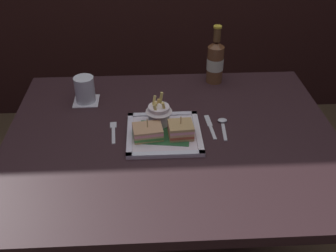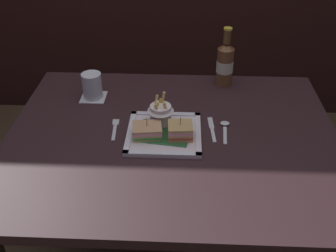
{
  "view_description": "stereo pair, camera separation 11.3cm",
  "coord_description": "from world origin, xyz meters",
  "px_view_note": "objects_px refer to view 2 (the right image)",
  "views": [
    {
      "loc": [
        -0.08,
        -1.15,
        1.59
      ],
      "look_at": [
        -0.01,
        0.0,
        0.8
      ],
      "focal_mm": 42.55,
      "sensor_mm": 36.0,
      "label": 1
    },
    {
      "loc": [
        0.04,
        -1.15,
        1.59
      ],
      "look_at": [
        -0.01,
        0.0,
        0.8
      ],
      "focal_mm": 42.55,
      "sensor_mm": 36.0,
      "label": 2
    }
  ],
  "objects_px": {
    "dining_table": "(172,157)",
    "spoon": "(225,127)",
    "square_plate": "(164,134)",
    "knife": "(212,128)",
    "fork": "(115,128)",
    "sandwich_half_right": "(180,131)",
    "fries_cup": "(161,111)",
    "water_glass": "(92,87)",
    "beer_bottle": "(225,63)",
    "sandwich_half_left": "(147,131)"
  },
  "relations": [
    {
      "from": "dining_table",
      "to": "spoon",
      "type": "distance_m",
      "value": 0.23
    },
    {
      "from": "square_plate",
      "to": "knife",
      "type": "relative_size",
      "value": 1.68
    },
    {
      "from": "dining_table",
      "to": "knife",
      "type": "height_order",
      "value": "knife"
    },
    {
      "from": "dining_table",
      "to": "fork",
      "type": "xyz_separation_m",
      "value": [
        -0.21,
        0.03,
        0.1
      ]
    },
    {
      "from": "sandwich_half_right",
      "to": "dining_table",
      "type": "bearing_deg",
      "value": 145.88
    },
    {
      "from": "fries_cup",
      "to": "water_glass",
      "type": "distance_m",
      "value": 0.34
    },
    {
      "from": "dining_table",
      "to": "fork",
      "type": "distance_m",
      "value": 0.24
    },
    {
      "from": "water_glass",
      "to": "fries_cup",
      "type": "bearing_deg",
      "value": -33.31
    },
    {
      "from": "fries_cup",
      "to": "dining_table",
      "type": "bearing_deg",
      "value": -54.63
    },
    {
      "from": "sandwich_half_right",
      "to": "fries_cup",
      "type": "xyz_separation_m",
      "value": [
        -0.07,
        0.08,
        0.03
      ]
    },
    {
      "from": "fries_cup",
      "to": "beer_bottle",
      "type": "bearing_deg",
      "value": 52.9
    },
    {
      "from": "square_plate",
      "to": "fries_cup",
      "type": "xyz_separation_m",
      "value": [
        -0.02,
        0.06,
        0.06
      ]
    },
    {
      "from": "sandwich_half_left",
      "to": "fries_cup",
      "type": "bearing_deg",
      "value": 62.75
    },
    {
      "from": "square_plate",
      "to": "beer_bottle",
      "type": "height_order",
      "value": "beer_bottle"
    },
    {
      "from": "square_plate",
      "to": "beer_bottle",
      "type": "relative_size",
      "value": 1.04
    },
    {
      "from": "dining_table",
      "to": "fries_cup",
      "type": "xyz_separation_m",
      "value": [
        -0.04,
        0.06,
        0.16
      ]
    },
    {
      "from": "beer_bottle",
      "to": "water_glass",
      "type": "height_order",
      "value": "beer_bottle"
    },
    {
      "from": "sandwich_half_left",
      "to": "beer_bottle",
      "type": "distance_m",
      "value": 0.52
    },
    {
      "from": "square_plate",
      "to": "spoon",
      "type": "xyz_separation_m",
      "value": [
        0.22,
        0.06,
        -0.0
      ]
    },
    {
      "from": "square_plate",
      "to": "fork",
      "type": "relative_size",
      "value": 1.94
    },
    {
      "from": "sandwich_half_left",
      "to": "beer_bottle",
      "type": "bearing_deg",
      "value": 54.67
    },
    {
      "from": "square_plate",
      "to": "water_glass",
      "type": "height_order",
      "value": "water_glass"
    },
    {
      "from": "dining_table",
      "to": "water_glass",
      "type": "relative_size",
      "value": 11.34
    },
    {
      "from": "sandwich_half_left",
      "to": "sandwich_half_right",
      "type": "distance_m",
      "value": 0.12
    },
    {
      "from": "dining_table",
      "to": "water_glass",
      "type": "height_order",
      "value": "water_glass"
    },
    {
      "from": "square_plate",
      "to": "water_glass",
      "type": "relative_size",
      "value": 2.5
    },
    {
      "from": "sandwich_half_left",
      "to": "fork",
      "type": "relative_size",
      "value": 0.81
    },
    {
      "from": "sandwich_half_left",
      "to": "fries_cup",
      "type": "height_order",
      "value": "fries_cup"
    },
    {
      "from": "square_plate",
      "to": "sandwich_half_right",
      "type": "height_order",
      "value": "sandwich_half_right"
    },
    {
      "from": "sandwich_half_left",
      "to": "spoon",
      "type": "distance_m",
      "value": 0.29
    },
    {
      "from": "sandwich_half_left",
      "to": "knife",
      "type": "xyz_separation_m",
      "value": [
        0.23,
        0.07,
        -0.03
      ]
    },
    {
      "from": "water_glass",
      "to": "knife",
      "type": "height_order",
      "value": "water_glass"
    },
    {
      "from": "fork",
      "to": "knife",
      "type": "height_order",
      "value": "same"
    },
    {
      "from": "water_glass",
      "to": "spoon",
      "type": "bearing_deg",
      "value": -20.31
    },
    {
      "from": "beer_bottle",
      "to": "water_glass",
      "type": "distance_m",
      "value": 0.56
    },
    {
      "from": "fries_cup",
      "to": "fork",
      "type": "bearing_deg",
      "value": -170.6
    },
    {
      "from": "fries_cup",
      "to": "water_glass",
      "type": "xyz_separation_m",
      "value": [
        -0.29,
        0.19,
        -0.01
      ]
    },
    {
      "from": "sandwich_half_left",
      "to": "water_glass",
      "type": "xyz_separation_m",
      "value": [
        -0.25,
        0.27,
        0.02
      ]
    },
    {
      "from": "square_plate",
      "to": "sandwich_half_right",
      "type": "relative_size",
      "value": 2.93
    },
    {
      "from": "sandwich_half_right",
      "to": "beer_bottle",
      "type": "relative_size",
      "value": 0.35
    },
    {
      "from": "dining_table",
      "to": "beer_bottle",
      "type": "relative_size",
      "value": 4.7
    },
    {
      "from": "square_plate",
      "to": "spoon",
      "type": "bearing_deg",
      "value": 14.55
    },
    {
      "from": "sandwich_half_left",
      "to": "dining_table",
      "type": "bearing_deg",
      "value": 12.79
    },
    {
      "from": "dining_table",
      "to": "beer_bottle",
      "type": "distance_m",
      "value": 0.49
    },
    {
      "from": "water_glass",
      "to": "knife",
      "type": "xyz_separation_m",
      "value": [
        0.48,
        -0.2,
        -0.05
      ]
    },
    {
      "from": "fork",
      "to": "knife",
      "type": "distance_m",
      "value": 0.35
    },
    {
      "from": "spoon",
      "to": "beer_bottle",
      "type": "bearing_deg",
      "value": 87.11
    },
    {
      "from": "square_plate",
      "to": "fries_cup",
      "type": "bearing_deg",
      "value": 103.99
    },
    {
      "from": "fork",
      "to": "spoon",
      "type": "relative_size",
      "value": 0.99
    },
    {
      "from": "square_plate",
      "to": "fries_cup",
      "type": "relative_size",
      "value": 2.2
    }
  ]
}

